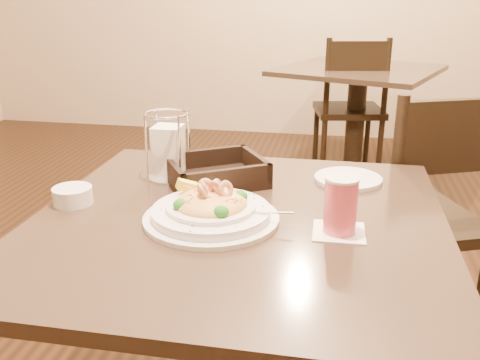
% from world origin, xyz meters
% --- Properties ---
extents(main_table, '(0.90, 0.90, 0.73)m').
position_xyz_m(main_table, '(0.00, 0.00, 0.50)').
color(main_table, black).
rests_on(main_table, ground).
extents(background_table, '(1.16, 1.16, 0.73)m').
position_xyz_m(background_table, '(0.31, 2.42, 0.50)').
color(background_table, black).
rests_on(background_table, ground).
extents(dining_chair_near, '(0.55, 0.55, 0.93)m').
position_xyz_m(dining_chair_near, '(0.50, 0.67, 0.50)').
color(dining_chair_near, black).
rests_on(dining_chair_near, ground).
extents(dining_chair_far, '(0.49, 0.49, 0.93)m').
position_xyz_m(dining_chair_far, '(0.27, 2.42, 0.50)').
color(dining_chair_far, black).
rests_on(dining_chair_far, ground).
extents(pasta_bowl, '(0.33, 0.30, 0.09)m').
position_xyz_m(pasta_bowl, '(-0.05, -0.03, 0.76)').
color(pasta_bowl, white).
rests_on(pasta_bowl, main_table).
extents(drink_glass, '(0.11, 0.11, 0.12)m').
position_xyz_m(drink_glass, '(0.22, -0.04, 0.79)').
color(drink_glass, white).
rests_on(drink_glass, main_table).
extents(bread_basket, '(0.30, 0.29, 0.07)m').
position_xyz_m(bread_basket, '(-0.10, 0.21, 0.76)').
color(bread_basket, black).
rests_on(bread_basket, main_table).
extents(napkin_caddy, '(0.11, 0.11, 0.18)m').
position_xyz_m(napkin_caddy, '(-0.23, 0.22, 0.81)').
color(napkin_caddy, silver).
rests_on(napkin_caddy, main_table).
extents(side_plate, '(0.20, 0.20, 0.01)m').
position_xyz_m(side_plate, '(0.24, 0.28, 0.74)').
color(side_plate, white).
rests_on(side_plate, main_table).
extents(butter_ramekin, '(0.11, 0.11, 0.04)m').
position_xyz_m(butter_ramekin, '(-0.39, 0.01, 0.75)').
color(butter_ramekin, white).
rests_on(butter_ramekin, main_table).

